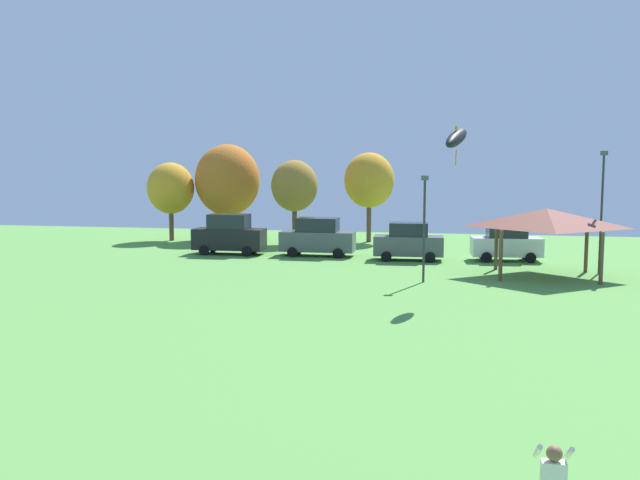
{
  "coord_description": "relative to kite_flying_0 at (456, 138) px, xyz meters",
  "views": [
    {
      "loc": [
        2.33,
        0.86,
        5.81
      ],
      "look_at": [
        -0.43,
        14.76,
        4.25
      ],
      "focal_mm": 38.0,
      "sensor_mm": 36.0,
      "label": 1
    }
  ],
  "objects": [
    {
      "name": "parked_car_third_from_left",
      "position": [
        -2.75,
        11.04,
        -5.88
      ],
      "size": [
        4.33,
        2.15,
        2.34
      ],
      "rotation": [
        0.0,
        0.0,
        0.05
      ],
      "color": "#4C5156",
      "rests_on": "ground"
    },
    {
      "name": "parked_car_leftmost",
      "position": [
        -14.57,
        11.67,
        -5.74
      ],
      "size": [
        4.7,
        2.03,
        2.66
      ],
      "rotation": [
        0.0,
        0.0,
        0.01
      ],
      "color": "black",
      "rests_on": "ground"
    },
    {
      "name": "light_post_0",
      "position": [
        7.74,
        7.79,
        -3.33
      ],
      "size": [
        0.36,
        0.2,
        6.61
      ],
      "color": "#2D2D33",
      "rests_on": "ground"
    },
    {
      "name": "parked_car_second_from_left",
      "position": [
        -8.66,
        11.91,
        -5.82
      ],
      "size": [
        4.78,
        1.97,
        2.48
      ],
      "rotation": [
        0.0,
        0.0,
        0.0
      ],
      "color": "#4C5156",
      "rests_on": "ground"
    },
    {
      "name": "park_pavilion",
      "position": [
        4.73,
        6.21,
        -3.96
      ],
      "size": [
        6.21,
        5.1,
        3.6
      ],
      "color": "brown",
      "rests_on": "ground"
    },
    {
      "name": "parked_car_rightmost_in_row",
      "position": [
        3.16,
        11.93,
        -5.92
      ],
      "size": [
        4.35,
        2.29,
        2.25
      ],
      "rotation": [
        0.0,
        0.0,
        0.1
      ],
      "color": "silver",
      "rests_on": "ground"
    },
    {
      "name": "light_post_1",
      "position": [
        -1.48,
        3.16,
        -3.97
      ],
      "size": [
        0.36,
        0.2,
        5.34
      ],
      "color": "#2D2D33",
      "rests_on": "ground"
    },
    {
      "name": "treeline_tree_1",
      "position": [
        -17.51,
        20.02,
        -2.33
      ],
      "size": [
        5.07,
        5.07,
        7.5
      ],
      "color": "brown",
      "rests_on": "ground"
    },
    {
      "name": "treeline_tree_3",
      "position": [
        -6.43,
        20.73,
        -2.32
      ],
      "size": [
        3.82,
        3.82,
        6.83
      ],
      "color": "brown",
      "rests_on": "ground"
    },
    {
      "name": "treeline_tree_2",
      "position": [
        -11.69,
        18.23,
        -2.71
      ],
      "size": [
        3.45,
        3.45,
        6.25
      ],
      "color": "brown",
      "rests_on": "ground"
    },
    {
      "name": "kite_flying_0",
      "position": [
        0.0,
        0.0,
        0.0
      ],
      "size": [
        1.32,
        2.87,
        1.85
      ],
      "color": "black"
    },
    {
      "name": "treeline_tree_0",
      "position": [
        -21.7,
        18.68,
        -2.96
      ],
      "size": [
        3.61,
        3.61,
        6.08
      ],
      "color": "brown",
      "rests_on": "ground"
    }
  ]
}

